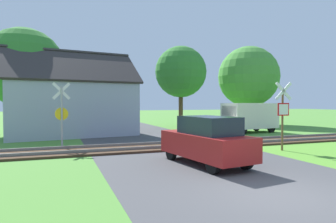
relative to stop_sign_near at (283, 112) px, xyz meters
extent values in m
plane|color=#4C8433|center=(-4.90, -5.59, -1.85)|extent=(160.00, 160.00, 0.00)
cube|color=#424244|center=(-4.90, -3.59, -1.84)|extent=(7.64, 80.00, 0.01)
cube|color=#422D1E|center=(-4.90, 2.84, -1.80)|extent=(60.00, 2.60, 0.10)
cube|color=slate|center=(-4.90, 3.56, -1.69)|extent=(60.00, 0.08, 0.12)
cube|color=slate|center=(-4.90, 2.13, -1.69)|extent=(60.00, 0.08, 0.12)
cylinder|color=brown|center=(0.00, 0.03, -0.36)|extent=(0.10, 0.10, 2.98)
cube|color=red|center=(0.00, -0.04, 0.12)|extent=(0.60, 0.10, 0.60)
cube|color=white|center=(-0.01, -0.06, 0.12)|extent=(0.49, 0.07, 0.49)
cube|color=white|center=(0.00, -0.04, 0.98)|extent=(0.87, 0.13, 0.88)
cube|color=white|center=(0.00, -0.04, 0.98)|extent=(0.87, 0.13, 0.88)
cylinder|color=#9E9EA5|center=(-9.84, 4.36, -0.29)|extent=(0.09, 0.09, 3.11)
cube|color=white|center=(-9.85, 4.42, 1.02)|extent=(0.87, 0.14, 0.88)
cube|color=white|center=(-9.85, 4.42, 1.02)|extent=(0.87, 0.14, 0.88)
cylinder|color=yellow|center=(-9.85, 4.43, -0.13)|extent=(0.64, 0.11, 0.64)
cube|color=#99A3B7|center=(-9.20, 10.92, 0.02)|extent=(8.99, 6.80, 3.74)
cube|color=#332D2D|center=(-9.01, 9.50, 2.94)|extent=(9.07, 4.39, 2.45)
cube|color=#332D2D|center=(-9.39, 12.35, 2.94)|extent=(9.07, 4.39, 2.45)
cube|color=brown|center=(-6.94, 11.23, 3.12)|extent=(0.56, 0.56, 1.10)
cylinder|color=#513823|center=(8.81, 15.20, -0.53)|extent=(0.42, 0.42, 2.64)
sphere|color=#478E38|center=(8.81, 15.20, 3.17)|extent=(6.33, 6.33, 6.33)
cylinder|color=#513823|center=(0.88, 14.68, -0.16)|extent=(0.41, 0.41, 3.38)
sphere|color=#337A2D|center=(0.88, 14.68, 3.34)|extent=(4.83, 4.83, 4.83)
cylinder|color=#513823|center=(-12.30, 12.81, -0.52)|extent=(0.30, 0.30, 2.66)
sphere|color=#337A2D|center=(-12.30, 12.81, 2.99)|extent=(5.79, 5.79, 5.79)
cube|color=silver|center=(3.74, 7.80, -0.56)|extent=(4.43, 2.48, 1.90)
cube|color=silver|center=(1.32, 7.45, -1.06)|extent=(0.95, 1.89, 0.90)
cube|color=#19232D|center=(1.68, 7.50, -0.22)|extent=(0.27, 1.60, 0.85)
cube|color=navy|center=(3.61, 8.75, -0.89)|extent=(3.74, 0.55, 0.16)
cylinder|color=black|center=(2.22, 8.37, -1.51)|extent=(0.70, 0.28, 0.68)
cylinder|color=black|center=(2.44, 6.82, -1.51)|extent=(0.70, 0.28, 0.68)
cylinder|color=black|center=(5.05, 8.78, -1.51)|extent=(0.70, 0.28, 0.68)
cylinder|color=black|center=(5.27, 7.23, -1.51)|extent=(0.70, 0.28, 0.68)
cube|color=maroon|center=(-4.91, -1.58, -1.13)|extent=(2.20, 4.20, 0.84)
cube|color=#19232D|center=(-4.88, -1.77, -0.39)|extent=(1.70, 2.38, 0.64)
cylinder|color=black|center=(-4.42, -0.13, -1.55)|extent=(0.26, 0.62, 0.60)
cylinder|color=black|center=(-5.80, -0.33, -1.55)|extent=(0.26, 0.62, 0.60)
cylinder|color=black|center=(-4.02, -2.82, -1.55)|extent=(0.26, 0.62, 0.60)
cylinder|color=black|center=(-5.41, -3.02, -1.55)|extent=(0.26, 0.62, 0.60)
camera|label=1|loc=(-10.02, -11.42, 0.44)|focal=32.00mm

